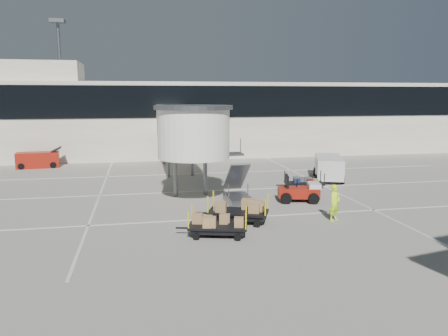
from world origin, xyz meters
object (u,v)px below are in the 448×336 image
Objects in this scene: suitcase_cart at (304,184)px; baggage_tug at (300,192)px; box_cart_far at (218,226)px; ground_worker at (335,203)px; minivan at (328,166)px; belt_loader at (38,160)px; box_cart_near at (235,212)px.

baggage_tug is at bearing -104.63° from suitcase_cart.
ground_worker reaches higher than box_cart_far.
minivan is at bearing 57.66° from suitcase_cart.
belt_loader is (-19.33, 21.51, -0.26)m from ground_worker.
suitcase_cart is 24.89m from belt_loader.
suitcase_cart is 9.48m from box_cart_near.
ground_worker is 0.48× the size of belt_loader.
belt_loader is at bearing 157.50° from suitcase_cart.
ground_worker reaches higher than box_cart_near.
baggage_tug is 0.80× the size of box_cart_far.
box_cart_far is at bearing -119.59° from suitcase_cart.
box_cart_far is 6.73m from ground_worker.
baggage_tug is 25.59m from belt_loader.
ground_worker reaches higher than suitcase_cart.
belt_loader is (-14.06, 20.86, 0.15)m from box_cart_near.
baggage_tug is 4.46m from ground_worker.
minivan reaches higher than suitcase_cart.
suitcase_cart is at bearing 53.86° from ground_worker.
minivan is (11.21, 12.41, 0.58)m from box_cart_far.
baggage_tug is 0.54× the size of minivan.
box_cart_far is 0.85× the size of belt_loader.
ground_worker is (5.27, -0.65, 0.41)m from box_cart_near.
baggage_tug is at bearing 59.00° from box_cart_near.
box_cart_near is (-6.53, -6.87, 0.13)m from suitcase_cart.
ground_worker is at bearing -92.83° from minivan.
box_cart_near reaches higher than suitcase_cart.
minivan is at bearing 66.00° from baggage_tug.
minivan is at bearing -29.77° from belt_loader.
minivan is at bearing 68.15° from box_cart_near.
ground_worker is (6.57, 1.39, 0.46)m from box_cart_far.
baggage_tug is at bearing 66.80° from ground_worker.
box_cart_near is 5.32m from ground_worker.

